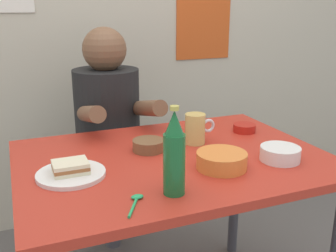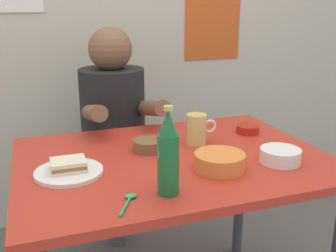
{
  "view_description": "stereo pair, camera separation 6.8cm",
  "coord_description": "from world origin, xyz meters",
  "px_view_note": "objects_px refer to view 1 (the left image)",
  "views": [
    {
      "loc": [
        -0.52,
        -1.22,
        1.26
      ],
      "look_at": [
        0.0,
        0.05,
        0.84
      ],
      "focal_mm": 41.99,
      "sensor_mm": 36.0,
      "label": 1
    },
    {
      "loc": [
        -0.45,
        -1.25,
        1.26
      ],
      "look_at": [
        0.0,
        0.05,
        0.84
      ],
      "focal_mm": 41.99,
      "sensor_mm": 36.0,
      "label": 2
    }
  ],
  "objects_px": {
    "plate_orange": "(71,174)",
    "dining_table": "(173,180)",
    "sambal_bowl_red": "(244,128)",
    "person_seated": "(108,111)",
    "beer_bottle": "(174,155)",
    "stool": "(111,187)",
    "sandwich": "(70,167)",
    "beer_mug": "(196,129)"
  },
  "relations": [
    {
      "from": "stool",
      "to": "sandwich",
      "type": "relative_size",
      "value": 4.09
    },
    {
      "from": "stool",
      "to": "plate_orange",
      "type": "distance_m",
      "value": 0.83
    },
    {
      "from": "stool",
      "to": "sambal_bowl_red",
      "type": "height_order",
      "value": "sambal_bowl_red"
    },
    {
      "from": "beer_mug",
      "to": "sambal_bowl_red",
      "type": "xyz_separation_m",
      "value": [
        0.26,
        0.05,
        -0.04
      ]
    },
    {
      "from": "beer_mug",
      "to": "dining_table",
      "type": "bearing_deg",
      "value": -144.9
    },
    {
      "from": "sambal_bowl_red",
      "to": "dining_table",
      "type": "bearing_deg",
      "value": -159.44
    },
    {
      "from": "sandwich",
      "to": "beer_mug",
      "type": "xyz_separation_m",
      "value": [
        0.51,
        0.13,
        0.03
      ]
    },
    {
      "from": "person_seated",
      "to": "beer_mug",
      "type": "distance_m",
      "value": 0.57
    },
    {
      "from": "stool",
      "to": "plate_orange",
      "type": "relative_size",
      "value": 2.05
    },
    {
      "from": "plate_orange",
      "to": "beer_bottle",
      "type": "distance_m",
      "value": 0.37
    },
    {
      "from": "dining_table",
      "to": "beer_mug",
      "type": "xyz_separation_m",
      "value": [
        0.14,
        0.1,
        0.15
      ]
    },
    {
      "from": "stool",
      "to": "sambal_bowl_red",
      "type": "distance_m",
      "value": 0.8
    },
    {
      "from": "plate_orange",
      "to": "sandwich",
      "type": "distance_m",
      "value": 0.02
    },
    {
      "from": "stool",
      "to": "beer_bottle",
      "type": "xyz_separation_m",
      "value": [
        -0.02,
        -0.9,
        0.51
      ]
    },
    {
      "from": "sandwich",
      "to": "sambal_bowl_red",
      "type": "xyz_separation_m",
      "value": [
        0.77,
        0.19,
        -0.01
      ]
    },
    {
      "from": "stool",
      "to": "plate_orange",
      "type": "height_order",
      "value": "plate_orange"
    },
    {
      "from": "beer_mug",
      "to": "sambal_bowl_red",
      "type": "bearing_deg",
      "value": 11.5
    },
    {
      "from": "plate_orange",
      "to": "beer_mug",
      "type": "height_order",
      "value": "beer_mug"
    },
    {
      "from": "dining_table",
      "to": "sambal_bowl_red",
      "type": "height_order",
      "value": "sambal_bowl_red"
    },
    {
      "from": "sandwich",
      "to": "sambal_bowl_red",
      "type": "relative_size",
      "value": 1.15
    },
    {
      "from": "person_seated",
      "to": "plate_orange",
      "type": "xyz_separation_m",
      "value": [
        -0.28,
        -0.66,
        -0.02
      ]
    },
    {
      "from": "person_seated",
      "to": "sambal_bowl_red",
      "type": "relative_size",
      "value": 7.49
    },
    {
      "from": "dining_table",
      "to": "plate_orange",
      "type": "distance_m",
      "value": 0.39
    },
    {
      "from": "stool",
      "to": "sandwich",
      "type": "bearing_deg",
      "value": -112.9
    },
    {
      "from": "dining_table",
      "to": "beer_bottle",
      "type": "xyz_separation_m",
      "value": [
        -0.11,
        -0.27,
        0.21
      ]
    },
    {
      "from": "stool",
      "to": "sambal_bowl_red",
      "type": "bearing_deg",
      "value": -44.79
    },
    {
      "from": "beer_bottle",
      "to": "sandwich",
      "type": "bearing_deg",
      "value": 137.92
    },
    {
      "from": "plate_orange",
      "to": "dining_table",
      "type": "bearing_deg",
      "value": 5.83
    },
    {
      "from": "beer_mug",
      "to": "sambal_bowl_red",
      "type": "height_order",
      "value": "beer_mug"
    },
    {
      "from": "plate_orange",
      "to": "sandwich",
      "type": "relative_size",
      "value": 2.0
    },
    {
      "from": "stool",
      "to": "sambal_bowl_red",
      "type": "relative_size",
      "value": 4.69
    },
    {
      "from": "plate_orange",
      "to": "beer_mug",
      "type": "relative_size",
      "value": 1.75
    },
    {
      "from": "person_seated",
      "to": "plate_orange",
      "type": "height_order",
      "value": "person_seated"
    },
    {
      "from": "sambal_bowl_red",
      "to": "sandwich",
      "type": "bearing_deg",
      "value": -166.34
    },
    {
      "from": "beer_bottle",
      "to": "sambal_bowl_red",
      "type": "distance_m",
      "value": 0.67
    },
    {
      "from": "person_seated",
      "to": "beer_mug",
      "type": "height_order",
      "value": "person_seated"
    },
    {
      "from": "stool",
      "to": "sandwich",
      "type": "distance_m",
      "value": 0.84
    },
    {
      "from": "sambal_bowl_red",
      "to": "person_seated",
      "type": "bearing_deg",
      "value": 135.89
    },
    {
      "from": "beer_mug",
      "to": "sandwich",
      "type": "bearing_deg",
      "value": -165.24
    },
    {
      "from": "sandwich",
      "to": "beer_bottle",
      "type": "distance_m",
      "value": 0.36
    },
    {
      "from": "plate_orange",
      "to": "beer_mug",
      "type": "xyz_separation_m",
      "value": [
        0.51,
        0.13,
        0.05
      ]
    },
    {
      "from": "dining_table",
      "to": "beer_mug",
      "type": "distance_m",
      "value": 0.23
    }
  ]
}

